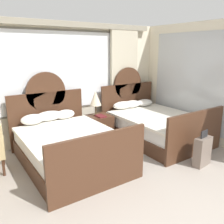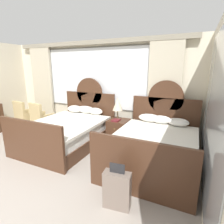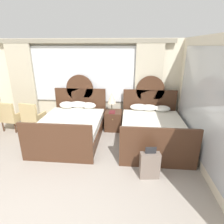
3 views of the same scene
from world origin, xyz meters
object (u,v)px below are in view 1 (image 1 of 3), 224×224
(bed_near_window, at_px, (68,145))
(suitcase_on_floor, at_px, (202,151))
(bed_near_mirror, at_px, (154,125))
(book_on_nightstand, at_px, (101,116))
(table_lamp_on_nightstand, at_px, (96,98))
(nightstand_between_beds, at_px, (100,128))

(bed_near_window, distance_m, suitcase_on_floor, 2.51)
(bed_near_mirror, bearing_deg, book_on_nightstand, 152.94)
(bed_near_window, relative_size, bed_near_mirror, 1.00)
(book_on_nightstand, bearing_deg, suitcase_on_floor, -65.77)
(table_lamp_on_nightstand, relative_size, book_on_nightstand, 2.24)
(bed_near_mirror, height_order, table_lamp_on_nightstand, bed_near_mirror)
(table_lamp_on_nightstand, height_order, suitcase_on_floor, table_lamp_on_nightstand)
(bed_near_mirror, xyz_separation_m, nightstand_between_beds, (-1.11, 0.68, -0.06))
(bed_near_mirror, distance_m, suitcase_on_floor, 1.51)
(bed_near_window, distance_m, table_lamp_on_nightstand, 1.44)
(book_on_nightstand, xyz_separation_m, suitcase_on_floor, (0.93, -2.07, -0.33))
(nightstand_between_beds, height_order, book_on_nightstand, book_on_nightstand)
(bed_near_window, distance_m, nightstand_between_beds, 1.30)
(bed_near_mirror, height_order, suitcase_on_floor, bed_near_mirror)
(bed_near_mirror, distance_m, nightstand_between_beds, 1.30)
(nightstand_between_beds, height_order, table_lamp_on_nightstand, table_lamp_on_nightstand)
(bed_near_mirror, relative_size, book_on_nightstand, 8.73)
(table_lamp_on_nightstand, distance_m, book_on_nightstand, 0.42)
(bed_near_window, xyz_separation_m, table_lamp_on_nightstand, (1.05, 0.75, 0.64))
(bed_near_window, bearing_deg, bed_near_mirror, -0.01)
(bed_near_window, height_order, suitcase_on_floor, bed_near_window)
(book_on_nightstand, height_order, suitcase_on_floor, suitcase_on_floor)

